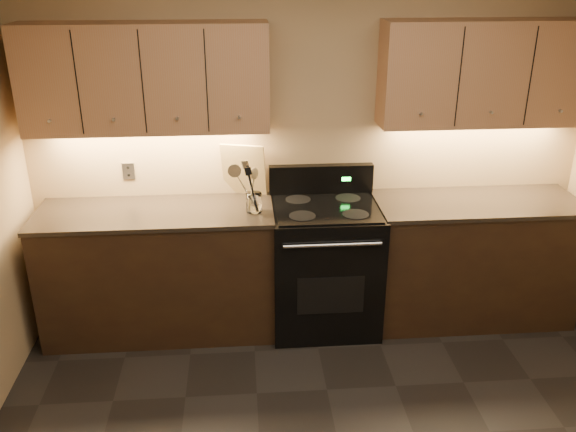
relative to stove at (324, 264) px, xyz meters
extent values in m
cube|color=tan|center=(-0.08, 0.32, 0.82)|extent=(4.00, 0.04, 2.60)
cube|color=black|center=(-1.18, 0.02, -0.03)|extent=(1.60, 0.60, 0.90)
cube|color=#382E24|center=(-1.18, 0.02, 0.44)|extent=(1.62, 0.62, 0.03)
cube|color=black|center=(1.10, 0.02, -0.03)|extent=(1.44, 0.60, 0.90)
cube|color=#382E24|center=(1.10, 0.02, 0.44)|extent=(1.46, 0.62, 0.03)
cube|color=black|center=(0.00, -0.01, -0.02)|extent=(0.76, 0.65, 0.92)
cube|color=black|center=(0.00, -0.01, 0.45)|extent=(0.70, 0.60, 0.01)
cube|color=black|center=(0.00, 0.28, 0.55)|extent=(0.76, 0.07, 0.22)
cube|color=#19FF33|center=(0.18, 0.24, 0.56)|extent=(0.06, 0.00, 0.03)
cylinder|color=silver|center=(0.00, -0.35, 0.32)|extent=(0.65, 0.02, 0.02)
cube|color=black|center=(0.00, -0.33, -0.07)|extent=(0.46, 0.00, 0.28)
cylinder|color=black|center=(-0.18, -0.16, 0.45)|extent=(0.18, 0.18, 0.00)
cylinder|color=black|center=(0.18, -0.16, 0.45)|extent=(0.18, 0.18, 0.00)
cylinder|color=black|center=(-0.18, 0.14, 0.45)|extent=(0.18, 0.18, 0.00)
cylinder|color=black|center=(0.18, 0.14, 0.45)|extent=(0.18, 0.18, 0.00)
cube|color=#A67953|center=(-1.18, 0.17, 1.32)|extent=(1.60, 0.30, 0.70)
cube|color=#A67953|center=(1.10, 0.17, 1.32)|extent=(1.44, 0.30, 0.70)
cube|color=#B2B5BA|center=(-1.38, 0.31, 0.64)|extent=(0.08, 0.01, 0.12)
cylinder|color=white|center=(-0.50, -0.05, 0.52)|extent=(0.12, 0.12, 0.13)
cylinder|color=white|center=(-0.50, -0.05, 0.46)|extent=(0.10, 0.10, 0.02)
cube|color=tan|center=(-0.56, 0.27, 0.65)|extent=(0.33, 0.19, 0.39)
camera|label=1|loc=(-0.58, -3.88, 2.05)|focal=38.00mm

